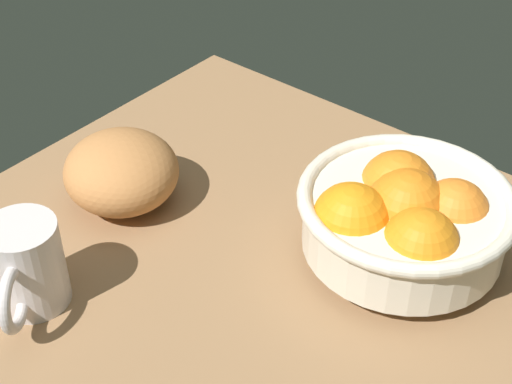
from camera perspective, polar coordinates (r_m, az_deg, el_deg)
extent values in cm
cube|color=#946C47|center=(86.16, 0.28, -5.09)|extent=(68.38, 61.39, 3.00)
cylinder|color=silver|center=(85.46, 10.60, -4.20)|extent=(10.03, 10.03, 1.71)
cylinder|color=silver|center=(82.90, 10.91, -2.18)|extent=(21.43, 21.43, 6.16)
torus|color=silver|center=(80.98, 11.16, -0.52)|extent=(23.03, 23.03, 1.60)
sphere|color=orange|center=(84.46, 10.44, 0.30)|extent=(8.36, 8.36, 8.36)
sphere|color=orange|center=(82.52, 14.42, -1.56)|extent=(7.50, 7.50, 7.50)
sphere|color=orange|center=(77.70, 12.06, -3.96)|extent=(7.90, 7.90, 7.90)
sphere|color=orange|center=(79.35, 7.04, -2.18)|extent=(8.25, 8.25, 8.25)
sphere|color=orange|center=(81.76, 11.06, -1.21)|extent=(8.63, 8.63, 8.63)
ellipsoid|color=#BE7A43|center=(90.69, -9.96, 1.52)|extent=(18.55, 18.35, 8.52)
cylinder|color=silver|center=(79.74, -16.58, -5.16)|extent=(7.30, 7.30, 9.73)
torus|color=silver|center=(76.50, -17.52, -7.63)|extent=(4.98, 6.01, 6.65)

